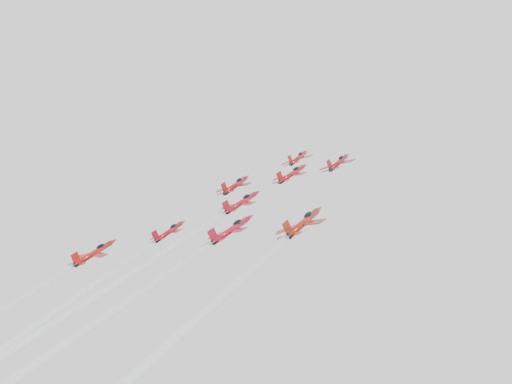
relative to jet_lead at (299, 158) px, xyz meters
The scene contains 7 objects.
jet_lead is the anchor object (origin of this frame).
jet_row2_left 18.81m from the jet_lead, 127.47° to the right, with size 10.55×13.35×9.04m.
jet_row2_center 16.73m from the jet_lead, 63.50° to the right, with size 9.62×12.17×8.24m.
jet_row2_right 22.43m from the jet_lead, 31.64° to the right, with size 9.35×11.83×8.00m.
jet_center 79.79m from the jet_lead, 87.97° to the right, with size 9.81×90.55×58.42m.
jet_rear_left 88.06m from the jet_lead, 96.85° to the right, with size 8.80×81.22×52.40m.
jet_rear_right 98.79m from the jet_lead, 82.20° to the right, with size 10.06×92.85×59.90m.
Camera 1 is at (83.12, -109.34, 129.21)m, focal length 45.00 mm.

